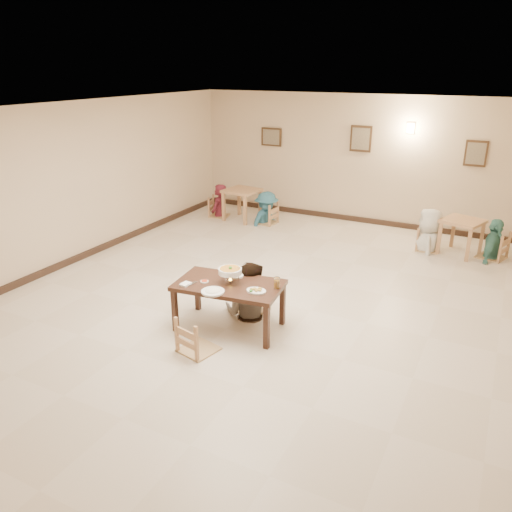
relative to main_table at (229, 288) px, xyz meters
The scene contains 31 objects.
floor 1.21m from the main_table, 91.22° to the left, with size 10.00×10.00×0.00m, color beige.
ceiling 2.59m from the main_table, 91.22° to the left, with size 10.00×10.00×0.00m, color white.
wall_back 6.10m from the main_table, 90.21° to the left, with size 10.00×10.00×0.00m, color beige.
wall_left 4.25m from the main_table, 165.51° to the left, with size 10.00×10.00×0.00m, color beige.
baseboard_back 6.04m from the main_table, 90.21° to the left, with size 8.00×0.06×0.12m, color #312018.
baseboard_left 4.16m from the main_table, 165.41° to the left, with size 0.06×10.00×0.12m, color #312018.
picture_a 6.52m from the main_table, 110.34° to the left, with size 0.55×0.04×0.45m.
picture_b 6.15m from the main_table, 89.26° to the left, with size 0.50×0.04×0.60m.
picture_c 6.64m from the main_table, 66.74° to the left, with size 0.45×0.04×0.55m.
wall_sconce 6.34m from the main_table, 78.89° to the left, with size 0.16×0.05×0.22m, color #FFD88C.
main_table is the anchor object (origin of this frame).
chair_far 0.66m from the main_table, 87.24° to the left, with size 0.44×0.44×0.94m.
chair_near 0.76m from the main_table, 94.28° to the right, with size 0.46×0.46×0.97m.
main_diner 0.56m from the main_table, 84.23° to the left, with size 0.83×0.64×1.70m, color gray.
curry_warmer 0.26m from the main_table, 85.70° to the left, with size 0.37×0.33×0.30m.
rice_plate_far 0.29m from the main_table, 105.95° to the left, with size 0.31×0.31×0.07m.
rice_plate_near 0.37m from the main_table, 97.05° to the right, with size 0.32×0.32×0.07m.
fried_plate 0.49m from the main_table, ahead, with size 0.28×0.28×0.06m.
chili_dish 0.37m from the main_table, 159.33° to the right, with size 0.12×0.12×0.02m.
napkin_cutlery 0.61m from the main_table, 147.27° to the right, with size 0.16×0.24×0.03m.
drink_glass 0.71m from the main_table, 13.35° to the left, with size 0.08×0.08×0.17m.
bg_table_left 5.44m from the main_table, 116.84° to the left, with size 0.85×0.85×0.77m.
bg_table_right 5.45m from the main_table, 61.34° to the left, with size 0.91×0.91×0.72m.
bg_chair_ll 5.76m from the main_table, 122.75° to the left, with size 0.46×0.46×0.97m.
bg_chair_lr 5.19m from the main_table, 110.23° to the left, with size 0.46×0.46×0.97m.
bg_chair_rl 5.13m from the main_table, 66.97° to the left, with size 0.44×0.44×0.93m.
bg_chair_rr 5.81m from the main_table, 56.32° to the left, with size 0.48×0.48×1.03m.
bg_diner_a 5.76m from the main_table, 122.75° to the left, with size 0.60×0.40×1.65m, color maroon.
bg_diner_b 5.19m from the main_table, 110.23° to the left, with size 1.01×0.58×1.56m, color teal.
bg_diner_c 5.14m from the main_table, 66.97° to the left, with size 0.86×0.56×1.77m, color silver.
bg_diner_d 5.81m from the main_table, 56.32° to the left, with size 0.94×0.39×1.61m, color teal.
Camera 1 is at (3.33, -6.61, 3.61)m, focal length 35.00 mm.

